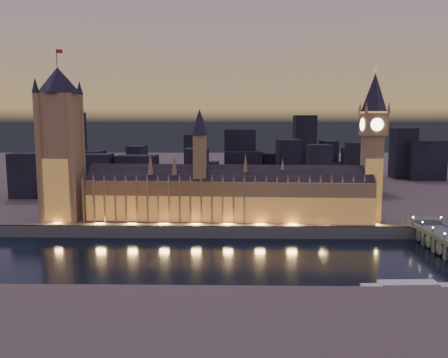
{
  "coord_description": "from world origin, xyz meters",
  "views": [
    {
      "loc": [
        10.71,
        -242.93,
        76.56
      ],
      "look_at": [
        5.0,
        55.0,
        38.0
      ],
      "focal_mm": 35.0,
      "sensor_mm": 36.0,
      "label": 1
    }
  ],
  "objects_px": {
    "victoria_tower": "(60,137)",
    "river_boat": "(408,288)",
    "elizabeth_tower": "(373,134)",
    "palace_of_westminster": "(227,194)"
  },
  "relations": [
    {
      "from": "elizabeth_tower",
      "to": "river_boat",
      "type": "xyz_separation_m",
      "value": [
        -16.94,
        -112.46,
        -67.02
      ]
    },
    {
      "from": "victoria_tower",
      "to": "river_boat",
      "type": "distance_m",
      "value": 239.42
    },
    {
      "from": "palace_of_westminster",
      "to": "river_boat",
      "type": "xyz_separation_m",
      "value": [
        84.08,
        -112.28,
        -24.81
      ]
    },
    {
      "from": "victoria_tower",
      "to": "elizabeth_tower",
      "type": "xyz_separation_m",
      "value": [
        218.0,
        0.0,
        1.82
      ]
    },
    {
      "from": "palace_of_westminster",
      "to": "river_boat",
      "type": "height_order",
      "value": "palace_of_westminster"
    },
    {
      "from": "victoria_tower",
      "to": "river_boat",
      "type": "xyz_separation_m",
      "value": [
        201.06,
        -112.46,
        -65.21
      ]
    },
    {
      "from": "victoria_tower",
      "to": "elizabeth_tower",
      "type": "relative_size",
      "value": 1.09
    },
    {
      "from": "elizabeth_tower",
      "to": "river_boat",
      "type": "relative_size",
      "value": 2.16
    },
    {
      "from": "elizabeth_tower",
      "to": "victoria_tower",
      "type": "bearing_deg",
      "value": -180.0
    },
    {
      "from": "palace_of_westminster",
      "to": "elizabeth_tower",
      "type": "xyz_separation_m",
      "value": [
        101.02,
        0.18,
        42.21
      ]
    }
  ]
}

